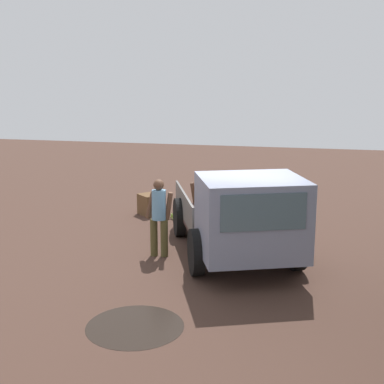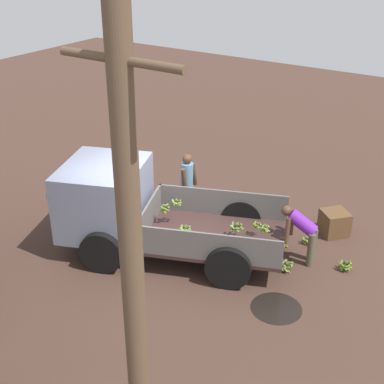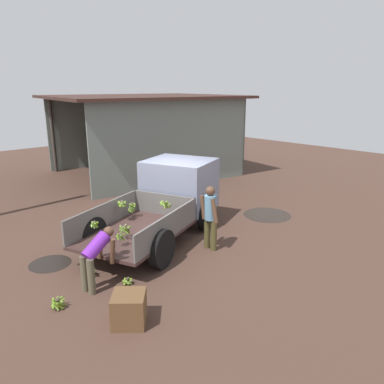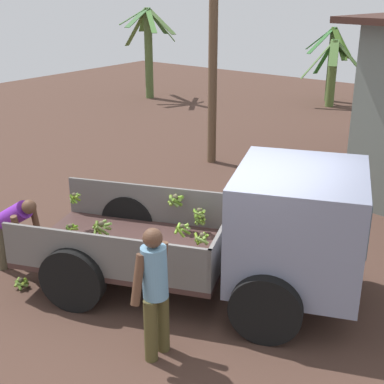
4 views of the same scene
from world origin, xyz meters
TOP-DOWN VIEW (x-y plane):
  - ground at (0.00, 0.00)m, footprint 36.00×36.00m
  - mud_patch_0 at (3.30, -1.12)m, footprint 1.53×1.53m
  - mud_patch_1 at (-3.30, 0.31)m, footprint 0.97×0.97m
  - cargo_truck at (0.40, 0.19)m, footprint 5.09×3.51m
  - utility_pole at (-3.77, 4.85)m, footprint 1.16×0.21m
  - person_foreground_visitor at (0.05, -1.68)m, footprint 0.33×0.62m
  - person_worker_loading at (-3.02, -1.42)m, footprint 0.81×0.57m
  - banana_bunch_on_ground_0 at (-2.51, -1.74)m, footprint 0.23×0.22m
  - banana_bunch_on_ground_1 at (-2.89, -2.14)m, footprint 0.23×0.23m
  - banana_bunch_on_ground_2 at (-3.96, -1.60)m, footprint 0.28×0.27m
  - banana_bunch_on_ground_3 at (-2.94, -0.89)m, footprint 0.30×0.30m
  - wooden_crate_0 at (-3.23, -2.89)m, footprint 0.81×0.81m

SIDE VIEW (x-z plane):
  - ground at x=0.00m, z-range 0.00..0.00m
  - mud_patch_0 at x=3.30m, z-range 0.00..0.01m
  - mud_patch_1 at x=-3.30m, z-range 0.00..0.01m
  - banana_bunch_on_ground_0 at x=-2.51m, z-range 0.01..0.17m
  - banana_bunch_on_ground_1 at x=-2.89m, z-range 0.01..0.19m
  - banana_bunch_on_ground_2 at x=-3.96m, z-range 0.01..0.24m
  - banana_bunch_on_ground_3 at x=-2.94m, z-range 0.02..0.26m
  - wooden_crate_0 at x=-3.23m, z-range 0.00..0.57m
  - person_worker_loading at x=-3.02m, z-range 0.13..1.36m
  - person_foreground_visitor at x=0.05m, z-range 0.09..1.76m
  - cargo_truck at x=0.40m, z-range 0.08..2.01m
  - utility_pole at x=-3.77m, z-range 0.05..6.05m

